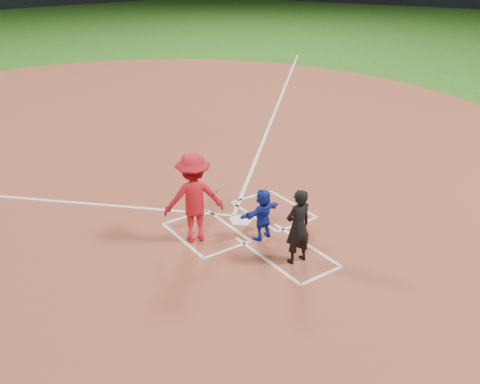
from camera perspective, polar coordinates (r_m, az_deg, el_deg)
ground at (r=12.69m, az=0.07°, el=-3.11°), size 120.00×120.00×0.00m
home_plate_dirt at (r=17.51m, az=-11.33°, el=4.66°), size 28.00×28.00×0.01m
home_plate at (r=12.68m, az=0.07°, el=-3.03°), size 0.60×0.60×0.02m
catcher at (r=11.72m, az=2.44°, el=-2.38°), size 1.12×0.46×1.18m
umpire at (r=10.82m, az=6.20°, el=-3.68°), size 0.61×0.42×1.63m
chalk_markings at (r=16.89m, az=-10.32°, el=4.01°), size 28.35×17.32×0.01m
batter_at_plate at (r=11.51m, az=-4.95°, el=-0.65°), size 1.66×1.17×2.02m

